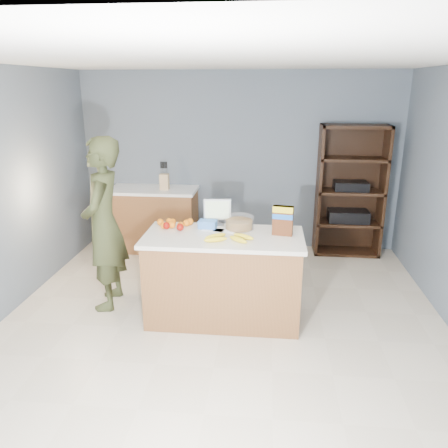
# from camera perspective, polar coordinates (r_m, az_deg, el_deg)

# --- Properties ---
(floor) EXTENTS (4.50, 5.00, 0.02)m
(floor) POSITION_cam_1_polar(r_m,az_deg,el_deg) (4.38, -0.47, -14.00)
(floor) COLOR beige
(floor) RESTS_ON ground
(walls) EXTENTS (4.52, 5.02, 2.51)m
(walls) POSITION_cam_1_polar(r_m,az_deg,el_deg) (3.78, -0.54, 7.83)
(walls) COLOR slate
(walls) RESTS_ON ground
(counter_peninsula) EXTENTS (1.56, 0.76, 0.90)m
(counter_peninsula) POSITION_cam_1_polar(r_m,az_deg,el_deg) (4.44, -0.07, -7.40)
(counter_peninsula) COLOR brown
(counter_peninsula) RESTS_ON ground
(back_cabinet) EXTENTS (1.24, 0.62, 0.90)m
(back_cabinet) POSITION_cam_1_polar(r_m,az_deg,el_deg) (6.39, -9.09, 0.68)
(back_cabinet) COLOR brown
(back_cabinet) RESTS_ON ground
(shelving_unit) EXTENTS (0.90, 0.40, 1.80)m
(shelving_unit) POSITION_cam_1_polar(r_m,az_deg,el_deg) (6.32, 16.04, 3.90)
(shelving_unit) COLOR black
(shelving_unit) RESTS_ON ground
(person) EXTENTS (0.51, 0.71, 1.82)m
(person) POSITION_cam_1_polar(r_m,az_deg,el_deg) (4.71, -15.43, -0.09)
(person) COLOR #353B1F
(person) RESTS_ON ground
(knife_block) EXTENTS (0.12, 0.10, 0.31)m
(knife_block) POSITION_cam_1_polar(r_m,az_deg,el_deg) (6.17, -7.79, 5.56)
(knife_block) COLOR tan
(knife_block) RESTS_ON back_cabinet
(envelopes) EXTENTS (0.35, 0.17, 0.00)m
(envelopes) POSITION_cam_1_polar(r_m,az_deg,el_deg) (4.39, -0.71, -0.85)
(envelopes) COLOR white
(envelopes) RESTS_ON counter_peninsula
(bananas) EXTENTS (0.48, 0.26, 0.05)m
(bananas) POSITION_cam_1_polar(r_m,az_deg,el_deg) (4.11, 0.54, -1.83)
(bananas) COLOR yellow
(bananas) RESTS_ON counter_peninsula
(apples) EXTENTS (0.22, 0.11, 0.07)m
(apples) POSITION_cam_1_polar(r_m,az_deg,el_deg) (4.43, -6.66, -0.32)
(apples) COLOR maroon
(apples) RESTS_ON counter_peninsula
(oranges) EXTENTS (0.38, 0.23, 0.07)m
(oranges) POSITION_cam_1_polar(r_m,az_deg,el_deg) (4.54, -6.53, 0.12)
(oranges) COLOR orange
(oranges) RESTS_ON counter_peninsula
(blue_carton) EXTENTS (0.19, 0.14, 0.08)m
(blue_carton) POSITION_cam_1_polar(r_m,az_deg,el_deg) (4.46, -2.15, -0.04)
(blue_carton) COLOR blue
(blue_carton) RESTS_ON counter_peninsula
(salad_bowl) EXTENTS (0.30, 0.30, 0.13)m
(salad_bowl) POSITION_cam_1_polar(r_m,az_deg,el_deg) (4.44, 1.97, 0.12)
(salad_bowl) COLOR #267219
(salad_bowl) RESTS_ON counter_peninsula
(tv) EXTENTS (0.28, 0.12, 0.28)m
(tv) POSITION_cam_1_polar(r_m,az_deg,el_deg) (4.52, -0.87, 1.78)
(tv) COLOR silver
(tv) RESTS_ON counter_peninsula
(cereal_box) EXTENTS (0.20, 0.10, 0.29)m
(cereal_box) POSITION_cam_1_polar(r_m,az_deg,el_deg) (4.25, 7.69, 0.74)
(cereal_box) COLOR #592B14
(cereal_box) RESTS_ON counter_peninsula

